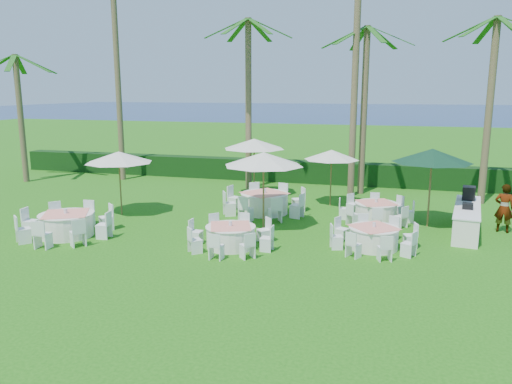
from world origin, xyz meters
TOP-DOWN VIEW (x-y plane):
  - ground at (0.00, 0.00)m, footprint 120.00×120.00m
  - hedge at (0.00, 12.00)m, footprint 34.00×1.00m
  - ocean at (0.00, 102.00)m, footprint 260.00×260.00m
  - banquet_table_a at (-5.24, -0.75)m, footprint 3.31×3.31m
  - banquet_table_b at (0.78, -0.37)m, footprint 2.89×2.89m
  - banquet_table_c at (5.32, 0.82)m, footprint 2.81×2.81m
  - banquet_table_e at (0.66, 4.42)m, footprint 3.49×3.49m
  - banquet_table_f at (5.22, 4.48)m, footprint 2.92×2.92m
  - umbrella_a at (-5.01, 2.55)m, footprint 2.75×2.75m
  - umbrella_b at (1.22, 2.15)m, footprint 2.96×2.96m
  - umbrella_c at (-0.74, 7.65)m, footprint 2.98×2.98m
  - umbrella_d at (3.13, 6.63)m, footprint 2.44×2.44m
  - umbrella_green at (7.17, 4.14)m, footprint 2.95×2.95m
  - buffet_table at (8.49, 3.73)m, footprint 1.42×4.24m
  - staff_person at (9.76, 4.06)m, footprint 0.74×0.58m
  - palm_a at (-9.33, 9.96)m, footprint 4.40×4.01m
  - palm_b at (-1.55, 9.43)m, footprint 4.32×4.32m
  - palm_c at (3.81, 9.00)m, footprint 4.40×4.00m
  - palm_d at (4.23, 9.74)m, footprint 4.40×4.14m
  - palm_e at (9.72, 8.97)m, footprint 4.31×4.33m
  - palm_f at (-14.27, 7.88)m, footprint 4.40×3.96m

SIDE VIEW (x-z plane):
  - ground at x=0.00m, z-range 0.00..0.00m
  - ocean at x=0.00m, z-range 0.00..0.00m
  - banquet_table_c at x=5.32m, z-range -0.06..0.81m
  - banquet_table_b at x=0.78m, z-range -0.06..0.83m
  - banquet_table_f at x=5.22m, z-range -0.06..0.83m
  - banquet_table_a at x=-5.24m, z-range -0.06..0.93m
  - banquet_table_e at x=0.66m, z-range -0.06..0.99m
  - buffet_table at x=8.49m, z-range -0.22..1.26m
  - hedge at x=0.00m, z-range 0.00..1.20m
  - staff_person at x=9.76m, z-range 0.00..1.79m
  - umbrella_d at x=3.13m, z-range 1.04..3.55m
  - umbrella_a at x=-5.01m, z-range 1.09..3.74m
  - umbrella_c at x=-0.74m, z-range 1.16..3.97m
  - umbrella_b at x=1.22m, z-range 1.19..4.06m
  - umbrella_green at x=7.17m, z-range 1.23..4.20m
  - palm_f at x=-14.27m, z-range 0.43..7.43m
  - palm_d at x=4.23m, z-range 0.45..8.54m
  - palm_e at x=9.72m, z-range 0.45..8.68m
  - palm_b at x=-1.55m, z-range 0.45..9.07m
  - palm_a at x=-9.33m, z-range 0.48..11.98m
  - palm_c at x=3.81m, z-range 0.49..12.94m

